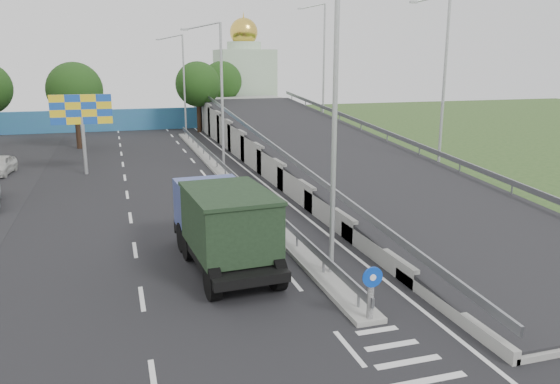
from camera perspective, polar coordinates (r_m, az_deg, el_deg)
name	(u,v)px	position (r m, az deg, el deg)	size (l,w,h in m)	color
ground	(406,361)	(15.54, 13.05, -16.84)	(160.00, 160.00, 0.00)	#2D4C1E
road_surface	(189,195)	(32.65, -9.48, -0.31)	(26.00, 90.00, 0.04)	black
median	(225,177)	(36.95, -5.73, 1.61)	(1.00, 44.00, 0.20)	gray
overpass_ramp	(329,147)	(38.79, 5.17, 4.68)	(10.00, 50.00, 3.50)	gray
median_guardrail	(225,167)	(36.82, -5.75, 2.60)	(0.09, 44.00, 0.71)	gray
sign_bollard	(371,293)	(16.76, 9.49, -10.33)	(0.64, 0.23, 1.67)	black
lamp_post_near	(330,119)	(18.96, 5.20, 7.60)	(2.74, 0.18, 10.08)	#B2B5B7
lamp_post_mid	(219,89)	(38.17, -6.38, 10.63)	(2.74, 0.18, 10.08)	#B2B5B7
lamp_post_far	(182,79)	(57.92, -10.18, 11.53)	(2.74, 0.18, 10.08)	#B2B5B7
blue_wall	(140,119)	(63.86, -14.37, 7.36)	(30.00, 0.50, 2.40)	teal
church	(244,79)	(73.49, -3.74, 11.74)	(7.00, 7.00, 13.80)	#B2CCAD
billboard	(82,114)	(39.66, -20.03, 7.66)	(4.00, 0.24, 5.50)	#B2B5B7
tree_left_mid	(75,90)	(51.60, -20.67, 9.94)	(4.80, 4.80, 7.60)	black
tree_median_far	(198,84)	(60.19, -8.58, 11.07)	(4.80, 4.80, 7.60)	black
tree_ramp_far	(222,81)	(67.76, -6.09, 11.42)	(4.80, 4.80, 7.60)	black
dump_truck	(223,222)	(20.90, -5.95, -3.16)	(3.13, 7.40, 3.19)	black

